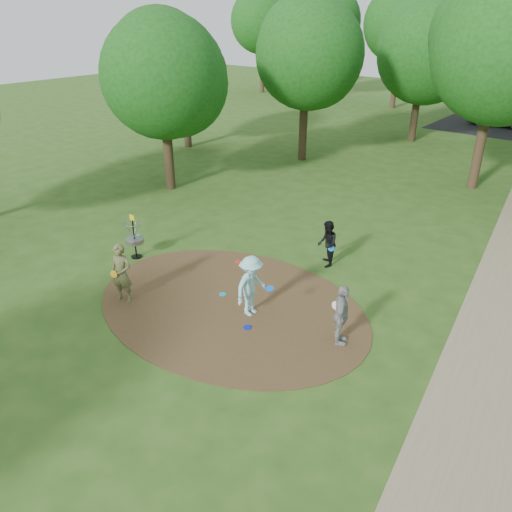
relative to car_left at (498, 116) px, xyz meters
The scene contains 13 objects.
ground 30.04m from the car_left, 88.05° to the right, with size 100.00×100.00×0.00m, color #2D5119.
dirt_clearing 30.04m from the car_left, 88.05° to the right, with size 8.40×8.40×0.02m, color #47301C.
footpath 29.01m from the car_left, 74.97° to the right, with size 2.00×40.00×0.01m, color #8C7A5B.
player_observer_with_disc 31.75m from the car_left, 92.75° to the right, with size 0.76×0.63×1.77m.
player_throwing_with_disc 30.02m from the car_left, 86.59° to the right, with size 1.11×1.15×1.76m.
player_walking_with_disc 26.23m from the car_left, 85.95° to the right, with size 0.91×0.95×1.54m.
player_waiting_with_disc 29.94m from the car_left, 81.61° to the right, with size 0.76×1.04×1.64m.
disc_ground_cyan 29.74m from the car_left, 89.04° to the right, with size 0.22×0.22×0.02m, color #1996C8.
disc_ground_blue 30.66m from the car_left, 85.97° to the right, with size 0.22×0.22×0.02m, color #0B1BC2.
disc_ground_red 27.87m from the car_left, 91.04° to the right, with size 0.22×0.22×0.02m, color red.
car_left is the anchor object (origin of this frame).
disc_golf_basket 29.91m from the car_left, 96.67° to the right, with size 0.63×0.63×1.54m.
tree_ring 21.03m from the car_left, 80.26° to the right, with size 37.28×45.54×9.23m.
Camera 1 is at (8.19, -8.98, 7.62)m, focal length 35.00 mm.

